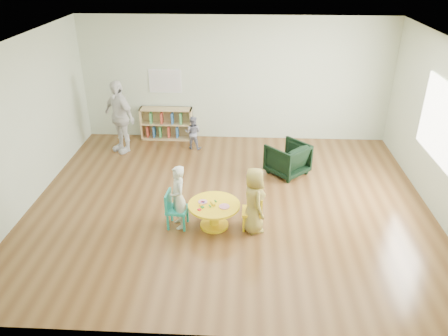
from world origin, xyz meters
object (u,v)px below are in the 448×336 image
(kid_chair_right, at_px, (255,210))
(child_left, at_px, (178,197))
(child_right, at_px, (254,200))
(bookshelf, at_px, (166,123))
(armchair, at_px, (287,159))
(toddler, at_px, (193,133))
(adult_caretaker, at_px, (119,117))
(kid_chair_left, at_px, (174,208))
(activity_table, at_px, (214,211))

(kid_chair_right, height_order, child_left, child_left)
(child_right, bearing_deg, bookshelf, 11.51)
(armchair, distance_m, toddler, 2.31)
(child_right, height_order, adult_caretaker, adult_caretaker)
(kid_chair_left, height_order, armchair, armchair)
(child_left, height_order, child_right, child_right)
(kid_chair_right, distance_m, child_right, 0.24)
(kid_chair_left, height_order, adult_caretaker, adult_caretaker)
(bookshelf, bearing_deg, kid_chair_right, -60.33)
(child_right, distance_m, adult_caretaker, 4.12)
(kid_chair_right, bearing_deg, child_right, 158.84)
(kid_chair_left, xyz_separation_m, adult_caretaker, (-1.63, 2.87, 0.47))
(child_right, bearing_deg, kid_chair_left, 70.53)
(kid_chair_right, bearing_deg, toddler, 25.03)
(toddler, bearing_deg, child_left, 102.55)
(kid_chair_left, xyz_separation_m, bookshelf, (-0.75, 3.62, 0.03))
(kid_chair_left, height_order, child_right, child_right)
(activity_table, height_order, kid_chair_right, kid_chair_right)
(child_right, xyz_separation_m, toddler, (-1.33, 3.11, -0.17))
(kid_chair_right, bearing_deg, kid_chair_left, 91.83)
(activity_table, height_order, adult_caretaker, adult_caretaker)
(activity_table, relative_size, toddler, 1.10)
(activity_table, xyz_separation_m, bookshelf, (-1.39, 3.60, 0.08))
(child_right, xyz_separation_m, adult_caretaker, (-2.90, 2.92, 0.25))
(armchair, bearing_deg, child_left, 1.75)
(activity_table, height_order, bookshelf, bookshelf)
(armchair, bearing_deg, child_right, 26.96)
(toddler, relative_size, adult_caretaker, 0.47)
(kid_chair_right, xyz_separation_m, bookshelf, (-2.05, 3.60, 0.04))
(kid_chair_left, distance_m, toddler, 3.07)
(child_left, relative_size, toddler, 1.41)
(kid_chair_right, xyz_separation_m, armchair, (0.66, 1.93, -0.00))
(kid_chair_left, xyz_separation_m, kid_chair_right, (1.30, 0.02, -0.01))
(child_left, relative_size, adult_caretaker, 0.67)
(bookshelf, xyz_separation_m, adult_caretaker, (-0.87, -0.75, 0.43))
(armchair, xyz_separation_m, toddler, (-2.02, 1.12, 0.06))
(bookshelf, bearing_deg, child_left, -77.17)
(kid_chair_left, relative_size, armchair, 0.87)
(child_left, bearing_deg, child_right, 65.53)
(armchair, distance_m, child_left, 2.72)
(kid_chair_right, bearing_deg, armchair, -17.93)
(kid_chair_right, height_order, adult_caretaker, adult_caretaker)
(activity_table, distance_m, kid_chair_right, 0.66)
(kid_chair_left, relative_size, toddler, 0.82)
(kid_chair_left, bearing_deg, toddler, -174.27)
(kid_chair_left, relative_size, bookshelf, 0.52)
(activity_table, height_order, child_right, child_right)
(adult_caretaker, bearing_deg, kid_chair_left, -22.30)
(child_right, bearing_deg, armchair, -36.48)
(kid_chair_right, distance_m, armchair, 2.04)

